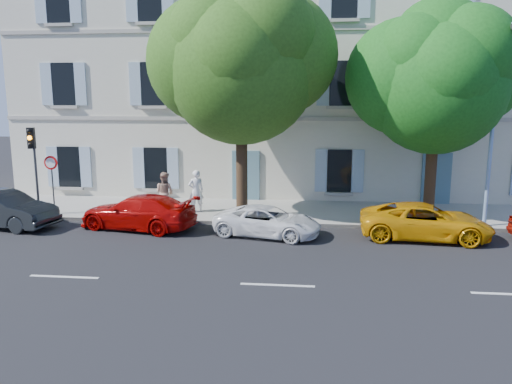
# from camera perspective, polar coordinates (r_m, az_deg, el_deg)

# --- Properties ---
(ground) EXTENTS (90.00, 90.00, 0.00)m
(ground) POSITION_cam_1_polar(r_m,az_deg,el_deg) (17.40, 3.31, -5.83)
(ground) COLOR black
(sidewalk) EXTENTS (36.00, 4.50, 0.15)m
(sidewalk) POSITION_cam_1_polar(r_m,az_deg,el_deg) (21.68, 3.89, -2.31)
(sidewalk) COLOR #A09E96
(sidewalk) RESTS_ON ground
(kerb) EXTENTS (36.00, 0.16, 0.16)m
(kerb) POSITION_cam_1_polar(r_m,az_deg,el_deg) (19.57, 3.64, -3.72)
(kerb) COLOR #9E998E
(kerb) RESTS_ON ground
(building) EXTENTS (28.00, 7.00, 12.00)m
(building) POSITION_cam_1_polar(r_m,az_deg,el_deg) (26.89, 4.54, 12.91)
(building) COLOR beige
(building) RESTS_ON ground
(car_dark_sedan) EXTENTS (4.51, 2.30, 1.42)m
(car_dark_sedan) POSITION_cam_1_polar(r_m,az_deg,el_deg) (21.63, -26.97, -1.78)
(car_dark_sedan) COLOR black
(car_dark_sedan) RESTS_ON ground
(car_red_coupe) EXTENTS (4.82, 2.74, 1.32)m
(car_red_coupe) POSITION_cam_1_polar(r_m,az_deg,el_deg) (19.59, -13.32, -2.23)
(car_red_coupe) COLOR #9F0604
(car_red_coupe) RESTS_ON ground
(car_white_coupe) EXTENTS (4.19, 2.62, 1.08)m
(car_white_coupe) POSITION_cam_1_polar(r_m,az_deg,el_deg) (18.14, 1.34, -3.36)
(car_white_coupe) COLOR white
(car_white_coupe) RESTS_ON ground
(car_yellow_supercar) EXTENTS (4.71, 2.46, 1.27)m
(car_yellow_supercar) POSITION_cam_1_polar(r_m,az_deg,el_deg) (18.72, 18.80, -3.20)
(car_yellow_supercar) COLOR orange
(car_yellow_supercar) RESTS_ON ground
(tree_left) EXTENTS (5.92, 5.92, 9.18)m
(tree_left) POSITION_cam_1_polar(r_m,az_deg,el_deg) (19.92, -1.70, 13.89)
(tree_left) COLOR #3A2819
(tree_left) RESTS_ON sidewalk
(tree_right) EXTENTS (5.35, 5.35, 8.24)m
(tree_right) POSITION_cam_1_polar(r_m,az_deg,el_deg) (20.75, 19.93, 11.43)
(tree_right) COLOR #3A2819
(tree_right) RESTS_ON sidewalk
(traffic_light) EXTENTS (0.32, 0.41, 3.62)m
(traffic_light) POSITION_cam_1_polar(r_m,az_deg,el_deg) (22.29, -24.13, 4.17)
(traffic_light) COLOR #383A3D
(traffic_light) RESTS_ON sidewalk
(road_sign) EXTENTS (0.57, 0.08, 2.47)m
(road_sign) POSITION_cam_1_polar(r_m,az_deg,el_deg) (22.17, -22.32, 2.08)
(road_sign) COLOR #383A3D
(road_sign) RESTS_ON sidewalk
(street_lamp) EXTENTS (0.23, 1.55, 7.29)m
(street_lamp) POSITION_cam_1_polar(r_m,az_deg,el_deg) (20.27, 25.63, 7.78)
(street_lamp) COLOR #7293BF
(street_lamp) RESTS_ON sidewalk
(pedestrian_a) EXTENTS (0.78, 0.67, 1.80)m
(pedestrian_a) POSITION_cam_1_polar(r_m,az_deg,el_deg) (21.36, -6.86, 0.11)
(pedestrian_a) COLOR white
(pedestrian_a) RESTS_ON sidewalk
(pedestrian_b) EXTENTS (1.03, 0.93, 1.75)m
(pedestrian_b) POSITION_cam_1_polar(r_m,az_deg,el_deg) (21.34, -10.40, -0.07)
(pedestrian_b) COLOR tan
(pedestrian_b) RESTS_ON sidewalk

